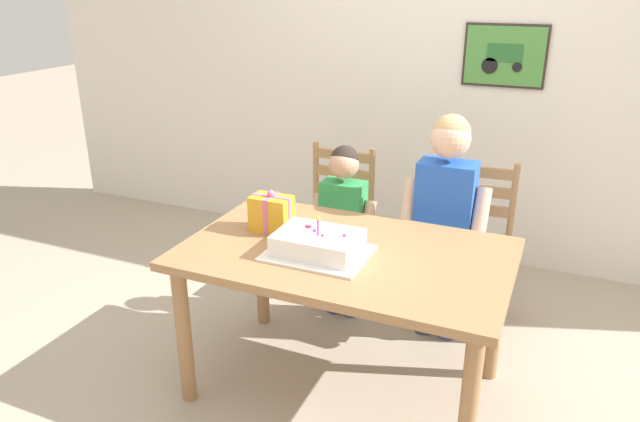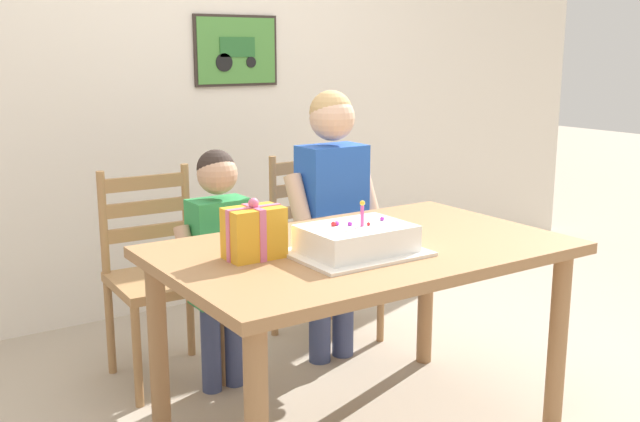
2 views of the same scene
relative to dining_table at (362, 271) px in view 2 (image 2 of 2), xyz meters
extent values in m
cube|color=silver|center=(0.00, 1.77, 0.66)|extent=(6.40, 0.08, 2.60)
cube|color=#332823|center=(0.40, 1.72, 0.77)|extent=(0.51, 0.02, 0.39)
cube|color=#4C8E3D|center=(0.40, 1.71, 0.77)|extent=(0.48, 0.01, 0.36)
cube|color=#28662D|center=(0.40, 1.70, 0.79)|extent=(0.22, 0.01, 0.11)
cylinder|color=black|center=(0.31, 1.70, 0.71)|extent=(0.10, 0.01, 0.10)
cylinder|color=black|center=(0.48, 1.70, 0.71)|extent=(0.06, 0.01, 0.06)
cube|color=#9E7047|center=(0.00, 0.00, 0.08)|extent=(1.45, 0.90, 0.04)
cylinder|color=#9E7047|center=(0.64, -0.37, -0.29)|extent=(0.07, 0.07, 0.70)
cylinder|color=#9E7047|center=(-0.64, 0.37, -0.29)|extent=(0.07, 0.07, 0.70)
cylinder|color=#9E7047|center=(0.64, 0.37, -0.29)|extent=(0.07, 0.07, 0.70)
cube|color=white|center=(-0.10, -0.09, 0.10)|extent=(0.44, 0.34, 0.01)
cube|color=white|center=(-0.10, -0.09, 0.15)|extent=(0.36, 0.26, 0.09)
cylinder|color=#E04C9E|center=(-0.09, -0.11, 0.23)|extent=(0.01, 0.01, 0.07)
sphere|color=yellow|center=(-0.09, -0.11, 0.28)|extent=(0.02, 0.02, 0.02)
sphere|color=purple|center=(0.02, -0.08, 0.21)|extent=(0.02, 0.02, 0.02)
sphere|color=purple|center=(-0.12, -0.08, 0.21)|extent=(0.02, 0.02, 0.02)
sphere|color=purple|center=(-0.15, -0.05, 0.21)|extent=(0.02, 0.02, 0.02)
sphere|color=red|center=(-0.06, -0.12, 0.21)|extent=(0.01, 0.01, 0.01)
sphere|color=red|center=(-0.16, -0.05, 0.21)|extent=(0.02, 0.02, 0.02)
cube|color=gold|center=(-0.41, 0.07, 0.18)|extent=(0.19, 0.12, 0.17)
cube|color=#DB668E|center=(-0.41, 0.07, 0.18)|extent=(0.20, 0.02, 0.18)
cube|color=#DB668E|center=(-0.41, 0.07, 0.18)|extent=(0.02, 0.13, 0.18)
sphere|color=#DB668E|center=(-0.41, 0.07, 0.28)|extent=(0.04, 0.04, 0.04)
cube|color=#A87A4C|center=(-0.43, 0.86, -0.19)|extent=(0.43, 0.43, 0.04)
cylinder|color=#A87A4C|center=(-0.24, 0.66, -0.43)|extent=(0.04, 0.04, 0.43)
cylinder|color=#A87A4C|center=(-0.62, 0.67, -0.43)|extent=(0.04, 0.04, 0.43)
cylinder|color=#A87A4C|center=(-0.23, 1.04, -0.43)|extent=(0.04, 0.04, 0.43)
cylinder|color=#A87A4C|center=(-0.61, 1.05, -0.43)|extent=(0.04, 0.04, 0.43)
cylinder|color=#A87A4C|center=(-0.23, 1.04, 0.05)|extent=(0.04, 0.04, 0.45)
cylinder|color=#A87A4C|center=(-0.61, 1.05, 0.05)|extent=(0.04, 0.04, 0.45)
cube|color=#A87A4C|center=(-0.42, 1.05, -0.02)|extent=(0.36, 0.04, 0.06)
cube|color=#A87A4C|center=(-0.42, 1.05, 0.10)|extent=(0.36, 0.04, 0.06)
cube|color=#A87A4C|center=(-0.42, 1.05, 0.21)|extent=(0.36, 0.04, 0.06)
cube|color=#A87A4C|center=(0.43, 0.86, -0.19)|extent=(0.44, 0.44, 0.04)
cylinder|color=#A87A4C|center=(0.63, 0.68, -0.43)|extent=(0.04, 0.04, 0.43)
cylinder|color=#A87A4C|center=(0.25, 0.66, -0.43)|extent=(0.04, 0.04, 0.43)
cylinder|color=#A87A4C|center=(0.61, 1.06, -0.43)|extent=(0.04, 0.04, 0.43)
cylinder|color=#A87A4C|center=(0.23, 1.04, -0.43)|extent=(0.04, 0.04, 0.43)
cylinder|color=#A87A4C|center=(0.61, 1.06, 0.05)|extent=(0.04, 0.04, 0.45)
cylinder|color=#A87A4C|center=(0.23, 1.04, 0.05)|extent=(0.04, 0.04, 0.45)
cube|color=#A87A4C|center=(0.42, 1.05, -0.02)|extent=(0.36, 0.04, 0.06)
cube|color=#A87A4C|center=(0.42, 1.05, 0.10)|extent=(0.36, 0.04, 0.06)
cube|color=#A87A4C|center=(0.42, 1.05, 0.21)|extent=(0.36, 0.04, 0.06)
cylinder|color=#38426B|center=(0.37, 0.64, -0.41)|extent=(0.10, 0.10, 0.47)
cylinder|color=#38426B|center=(0.24, 0.64, -0.41)|extent=(0.10, 0.10, 0.47)
cube|color=blue|center=(0.30, 0.64, 0.10)|extent=(0.29, 0.18, 0.54)
cylinder|color=#E0B293|center=(0.49, 0.60, 0.08)|extent=(0.08, 0.22, 0.36)
cylinder|color=#E0B293|center=(0.12, 0.60, 0.08)|extent=(0.08, 0.22, 0.36)
sphere|color=#E0B293|center=(0.30, 0.64, 0.49)|extent=(0.20, 0.20, 0.20)
sphere|color=tan|center=(0.30, 0.65, 0.51)|extent=(0.19, 0.19, 0.19)
cylinder|color=#38426B|center=(-0.21, 0.64, -0.45)|extent=(0.08, 0.08, 0.39)
cylinder|color=#38426B|center=(-0.31, 0.64, -0.45)|extent=(0.08, 0.08, 0.39)
cube|color=#2D934C|center=(-0.26, 0.64, -0.04)|extent=(0.24, 0.15, 0.44)
cylinder|color=tan|center=(-0.11, 0.61, -0.05)|extent=(0.07, 0.18, 0.29)
cylinder|color=tan|center=(-0.41, 0.61, -0.05)|extent=(0.07, 0.18, 0.29)
sphere|color=tan|center=(-0.26, 0.64, 0.29)|extent=(0.17, 0.17, 0.17)
sphere|color=#2D231E|center=(-0.26, 0.65, 0.31)|extent=(0.16, 0.16, 0.16)
camera|label=1|loc=(0.84, -2.24, 1.23)|focal=33.23mm
camera|label=2|loc=(-1.55, -2.05, 0.79)|focal=41.53mm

